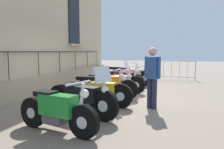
# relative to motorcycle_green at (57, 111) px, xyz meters

# --- Properties ---
(ground_plane) EXTENTS (60.00, 60.00, 0.00)m
(ground_plane) POSITION_rel_motorcycle_green_xyz_m (-0.22, 3.24, -0.43)
(ground_plane) COLOR gray
(motorcycle_green) EXTENTS (1.88, 0.76, 1.01)m
(motorcycle_green) POSITION_rel_motorcycle_green_xyz_m (0.00, 0.00, 0.00)
(motorcycle_green) COLOR black
(motorcycle_green) RESTS_ON ground_plane
(motorcycle_black) EXTENTS (2.02, 0.85, 1.22)m
(motorcycle_black) POSITION_rel_motorcycle_green_xyz_m (0.00, 1.08, 0.03)
(motorcycle_black) COLOR black
(motorcycle_black) RESTS_ON ground_plane
(motorcycle_yellow) EXTENTS (2.04, 0.57, 1.07)m
(motorcycle_yellow) POSITION_rel_motorcycle_green_xyz_m (-0.00, 2.14, -0.01)
(motorcycle_yellow) COLOR black
(motorcycle_yellow) RESTS_ON ground_plane
(motorcycle_orange) EXTENTS (2.06, 0.58, 1.28)m
(motorcycle_orange) POSITION_rel_motorcycle_green_xyz_m (-0.05, 3.19, 0.00)
(motorcycle_orange) COLOR black
(motorcycle_orange) RESTS_ON ground_plane
(motorcycle_white) EXTENTS (2.16, 0.66, 1.05)m
(motorcycle_white) POSITION_rel_motorcycle_green_xyz_m (-0.05, 4.27, -0.01)
(motorcycle_white) COLOR black
(motorcycle_white) RESTS_ON ground_plane
(motorcycle_maroon) EXTENTS (2.09, 0.64, 1.11)m
(motorcycle_maroon) POSITION_rel_motorcycle_green_xyz_m (-0.18, 5.39, -0.00)
(motorcycle_maroon) COLOR black
(motorcycle_maroon) RESTS_ON ground_plane
(motorcycle_silver) EXTENTS (2.12, 0.82, 0.93)m
(motorcycle_silver) POSITION_rel_motorcycle_green_xyz_m (-0.01, 6.52, 0.02)
(motorcycle_silver) COLOR black
(motorcycle_silver) RESTS_ON ground_plane
(crowd_barrier) EXTENTS (2.12, 0.12, 1.05)m
(crowd_barrier) POSITION_rel_motorcycle_green_xyz_m (1.94, 9.01, 0.13)
(crowd_barrier) COLOR #B7B7BF
(crowd_barrier) RESTS_ON ground_plane
(pedestrian_standing) EXTENTS (0.46, 0.38, 1.65)m
(pedestrian_standing) POSITION_rel_motorcycle_green_xyz_m (1.49, 2.37, 0.50)
(pedestrian_standing) COLOR #23283D
(pedestrian_standing) RESTS_ON ground_plane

